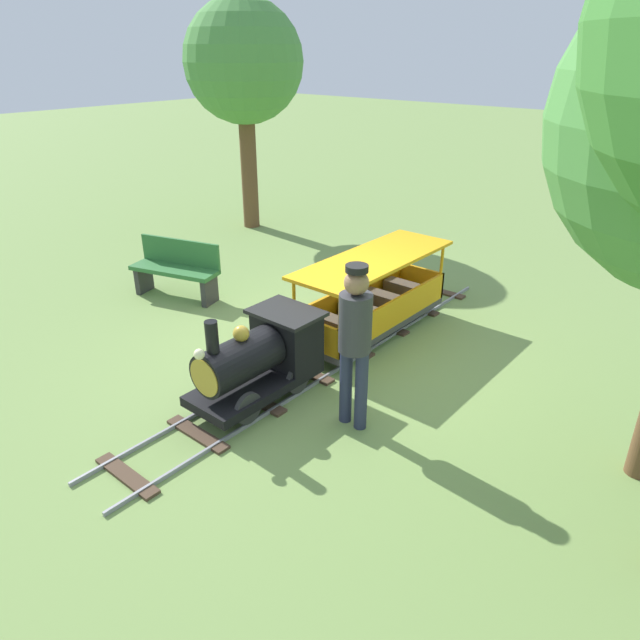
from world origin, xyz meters
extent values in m
plane|color=#75934C|center=(0.00, 0.00, 0.00)|extent=(60.00, 60.00, 0.00)
cube|color=gray|center=(-0.26, -0.06, 0.02)|extent=(0.03, 6.05, 0.04)
cube|color=gray|center=(0.26, -0.06, 0.02)|extent=(0.03, 6.05, 0.04)
cube|color=#4C3828|center=(0.00, -2.71, 0.01)|extent=(0.76, 0.14, 0.03)
cube|color=#4C3828|center=(0.00, -1.95, 0.01)|extent=(0.76, 0.14, 0.03)
cube|color=#4C3828|center=(0.00, -1.20, 0.01)|extent=(0.76, 0.14, 0.03)
cube|color=#4C3828|center=(0.00, -0.44, 0.01)|extent=(0.76, 0.14, 0.03)
cube|color=#4C3828|center=(0.00, 0.32, 0.01)|extent=(0.76, 0.14, 0.03)
cube|color=#4C3828|center=(0.00, 1.07, 0.01)|extent=(0.76, 0.14, 0.03)
cube|color=#4C3828|center=(0.00, 1.83, 0.01)|extent=(0.76, 0.14, 0.03)
cube|color=#4C3828|center=(0.00, 2.58, 0.01)|extent=(0.76, 0.14, 0.03)
cube|color=black|center=(0.00, 1.06, 0.21)|extent=(0.64, 1.40, 0.10)
cylinder|color=black|center=(0.00, 1.26, 0.56)|extent=(0.44, 0.85, 0.44)
cylinder|color=#B7932D|center=(0.00, 1.69, 0.56)|extent=(0.37, 0.02, 0.37)
cylinder|color=black|center=(0.00, 1.56, 0.93)|extent=(0.12, 0.12, 0.30)
sphere|color=#B7932D|center=(0.00, 1.21, 0.83)|extent=(0.16, 0.16, 0.16)
cube|color=black|center=(0.00, 0.59, 0.54)|extent=(0.64, 0.45, 0.55)
cube|color=black|center=(0.00, 0.59, 0.83)|extent=(0.72, 0.53, 0.04)
sphere|color=#F2EAB2|center=(0.00, 1.72, 0.82)|extent=(0.10, 0.10, 0.10)
cylinder|color=#2D2D2D|center=(-0.26, 1.41, 0.20)|extent=(0.05, 0.32, 0.32)
cylinder|color=#2D2D2D|center=(0.26, 1.41, 0.20)|extent=(0.05, 0.32, 0.32)
cylinder|color=#2D2D2D|center=(-0.26, 0.71, 0.20)|extent=(0.05, 0.32, 0.32)
cylinder|color=#2D2D2D|center=(0.26, 0.71, 0.20)|extent=(0.05, 0.32, 0.32)
cube|color=#3F3F3F|center=(0.00, -0.96, 0.18)|extent=(0.72, 2.25, 0.08)
cube|color=orange|center=(-0.34, -0.96, 0.40)|extent=(0.04, 2.25, 0.35)
cube|color=orange|center=(0.34, -0.96, 0.40)|extent=(0.04, 2.25, 0.35)
cube|color=orange|center=(0.00, 0.14, 0.40)|extent=(0.72, 0.04, 0.35)
cube|color=orange|center=(0.00, -2.07, 0.40)|extent=(0.72, 0.04, 0.35)
cylinder|color=orange|center=(-0.33, 0.11, 0.59)|extent=(0.04, 0.04, 0.75)
cylinder|color=orange|center=(0.33, 0.11, 0.59)|extent=(0.04, 0.04, 0.75)
cylinder|color=orange|center=(-0.33, -2.04, 0.59)|extent=(0.04, 0.04, 0.75)
cylinder|color=orange|center=(0.33, -2.04, 0.59)|extent=(0.04, 0.04, 0.75)
cube|color=orange|center=(0.00, -0.96, 0.99)|extent=(0.82, 2.35, 0.04)
cube|color=brown|center=(0.00, -1.69, 0.34)|extent=(0.56, 0.20, 0.24)
cube|color=brown|center=(0.00, -1.21, 0.34)|extent=(0.56, 0.20, 0.24)
cube|color=brown|center=(0.00, -0.72, 0.34)|extent=(0.56, 0.20, 0.24)
cube|color=brown|center=(0.00, -0.23, 0.34)|extent=(0.56, 0.20, 0.24)
cylinder|color=#262626|center=(-0.26, -0.18, 0.16)|extent=(0.04, 0.24, 0.24)
cylinder|color=#262626|center=(0.26, -0.18, 0.16)|extent=(0.04, 0.24, 0.24)
cylinder|color=#262626|center=(-0.26, -1.75, 0.16)|extent=(0.04, 0.24, 0.24)
cylinder|color=#262626|center=(0.26, -1.75, 0.16)|extent=(0.04, 0.24, 0.24)
cylinder|color=#282D47|center=(-1.08, 0.74, 0.40)|extent=(0.12, 0.12, 0.80)
cylinder|color=#282D47|center=(-0.90, 0.74, 0.40)|extent=(0.12, 0.12, 0.80)
cylinder|color=#333338|center=(-0.99, 0.74, 1.08)|extent=(0.30, 0.30, 0.55)
sphere|color=#936B4C|center=(-0.99, 0.74, 1.46)|extent=(0.22, 0.22, 0.22)
cylinder|color=black|center=(-0.99, 0.74, 1.59)|extent=(0.20, 0.20, 0.06)
cube|color=#2D6B33|center=(2.82, -0.09, 0.42)|extent=(1.36, 0.75, 0.06)
cube|color=#2D6B33|center=(2.87, -0.26, 0.62)|extent=(1.26, 0.41, 0.40)
cube|color=#333333|center=(2.27, -0.25, 0.21)|extent=(0.17, 0.33, 0.42)
cube|color=#333333|center=(3.37, 0.07, 0.21)|extent=(0.17, 0.33, 0.42)
cylinder|color=brown|center=(4.64, -3.33, 1.14)|extent=(0.31, 0.31, 2.28)
sphere|color=#4C8E42|center=(4.64, -3.33, 3.03)|extent=(2.16, 2.16, 2.16)
camera|label=1|loc=(-3.73, 4.48, 3.31)|focal=32.53mm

